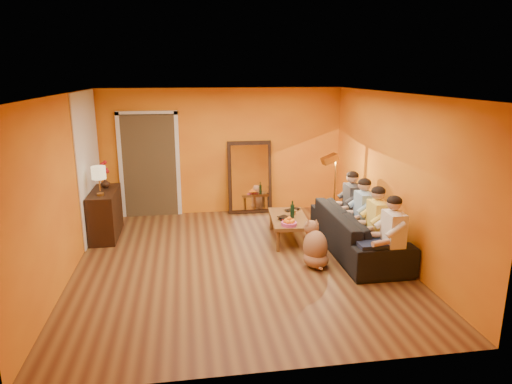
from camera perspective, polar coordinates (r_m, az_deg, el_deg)
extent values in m
cube|color=brown|center=(7.28, -2.14, -8.75)|extent=(5.00, 5.50, 0.00)
cube|color=white|center=(6.68, -2.36, 12.16)|extent=(5.00, 5.50, 0.00)
cube|color=orange|center=(9.55, -4.18, 5.06)|extent=(5.00, 0.00, 2.60)
cube|color=orange|center=(7.04, -22.90, 0.42)|extent=(0.00, 5.50, 2.60)
cube|color=orange|center=(7.56, 16.93, 1.89)|extent=(0.00, 5.50, 2.60)
cube|color=white|center=(8.70, -20.15, 3.25)|extent=(0.02, 1.90, 2.58)
cube|color=#3F2D19|center=(9.67, -13.10, 3.33)|extent=(1.06, 0.30, 2.10)
cube|color=white|center=(9.61, -16.54, 3.04)|extent=(0.08, 0.06, 2.20)
cube|color=white|center=(9.52, -9.72, 3.34)|extent=(0.08, 0.06, 2.20)
cube|color=white|center=(9.40, -13.53, 9.59)|extent=(1.22, 0.06, 0.08)
cube|color=black|center=(9.60, -0.78, 1.86)|extent=(0.92, 0.27, 1.51)
cube|color=white|center=(9.56, -0.75, 1.81)|extent=(0.78, 0.21, 1.35)
cube|color=black|center=(8.67, -18.30, -2.60)|extent=(0.44, 1.18, 0.85)
imported|color=black|center=(7.75, 12.59, -4.80)|extent=(2.41, 0.94, 0.71)
cylinder|color=black|center=(8.00, 4.57, -2.19)|extent=(0.07, 0.07, 0.31)
imported|color=#B27F3F|center=(8.21, 4.75, -2.56)|extent=(0.11, 0.11, 0.09)
imported|color=black|center=(8.45, 4.78, -2.29)|extent=(0.38, 0.33, 0.03)
imported|color=black|center=(7.86, 3.16, -3.59)|extent=(0.23, 0.26, 0.02)
imported|color=#AB1315|center=(7.86, 3.22, -3.43)|extent=(0.18, 0.24, 0.02)
imported|color=black|center=(7.84, 3.18, -3.34)|extent=(0.27, 0.29, 0.02)
imported|color=black|center=(8.78, -18.32, 1.07)|extent=(0.17, 0.17, 0.17)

